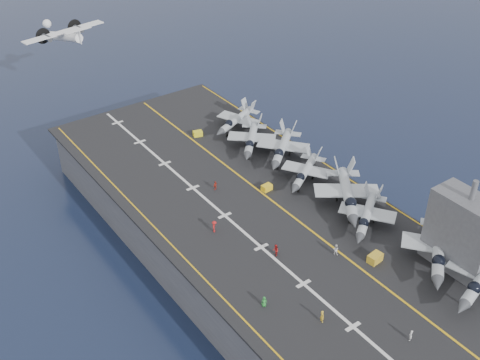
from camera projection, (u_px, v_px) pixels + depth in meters
ground at (253, 250)px, 108.35m from camera, size 500.00×500.00×0.00m
hull at (253, 228)px, 105.58m from camera, size 36.00×90.00×10.00m
flight_deck at (254, 204)px, 102.70m from camera, size 38.00×92.00×0.40m
foul_line at (268, 197)px, 104.04m from camera, size 0.35×90.00×0.02m
landing_centerline at (225, 215)px, 99.67m from camera, size 0.50×90.00×0.02m
deck_edge_port at (167, 240)px, 94.33m from camera, size 0.25×90.00×0.02m
deck_edge_stbd at (333, 169)px, 111.56m from camera, size 0.25×90.00×0.02m
island_superstructure at (465, 225)px, 85.42m from camera, size 5.00×10.00×15.00m
fighter_jet_1 at (439, 248)px, 88.49m from camera, size 19.31×18.40×5.59m
fighter_jet_2 at (367, 214)px, 96.10m from camera, size 16.41×15.23×4.74m
fighter_jet_3 at (348, 192)px, 100.29m from camera, size 18.64×19.75×5.71m
fighter_jet_4 at (305, 171)px, 106.99m from camera, size 15.69×14.25×4.54m
fighter_jet_5 at (282, 146)px, 113.52m from camera, size 17.61×16.94×5.11m
fighter_jet_6 at (251, 138)px, 116.40m from camera, size 16.39×16.59×4.86m
fighter_jet_7 at (237, 119)px, 123.17m from camera, size 15.67×13.33×4.61m
tow_cart_a at (375, 258)px, 89.80m from camera, size 2.39×1.72×1.34m
tow_cart_b at (267, 188)px, 105.55m from camera, size 1.92×1.33×1.10m
tow_cart_c at (198, 134)px, 121.72m from camera, size 2.08×1.65×1.10m
crew_0 at (264, 301)px, 82.09m from camera, size 1.17×1.01×1.64m
crew_1 at (322, 316)px, 79.66m from camera, size 0.99×1.29×1.92m
crew_2 at (276, 250)px, 90.77m from camera, size 1.36×1.45×2.01m
crew_3 at (214, 226)px, 95.57m from camera, size 1.40×1.48×2.06m
crew_4 at (215, 185)px, 105.56m from camera, size 1.20×0.98×1.73m
crew_6 at (411, 335)px, 77.06m from camera, size 1.20×1.14×1.67m
crew_7 at (336, 249)px, 91.05m from camera, size 1.26×1.34×1.86m
transport_plane at (65, 37)px, 134.29m from camera, size 21.68×16.58×4.65m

